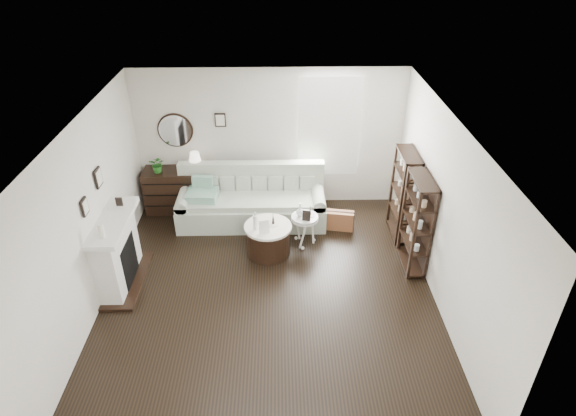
{
  "coord_description": "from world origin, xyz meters",
  "views": [
    {
      "loc": [
        0.17,
        -5.64,
        4.99
      ],
      "look_at": [
        0.3,
        0.8,
        1.02
      ],
      "focal_mm": 30.0,
      "sensor_mm": 36.0,
      "label": 1
    }
  ],
  "objects_px": {
    "sofa": "(252,203)",
    "drum_table": "(268,239)",
    "dresser": "(179,190)",
    "pedestal_table": "(305,219)"
  },
  "relations": [
    {
      "from": "dresser",
      "to": "drum_table",
      "type": "relative_size",
      "value": 1.6
    },
    {
      "from": "dresser",
      "to": "drum_table",
      "type": "distance_m",
      "value": 2.28
    },
    {
      "from": "drum_table",
      "to": "pedestal_table",
      "type": "distance_m",
      "value": 0.72
    },
    {
      "from": "sofa",
      "to": "dresser",
      "type": "bearing_deg",
      "value": 164.75
    },
    {
      "from": "sofa",
      "to": "drum_table",
      "type": "height_order",
      "value": "sofa"
    },
    {
      "from": "dresser",
      "to": "pedestal_table",
      "type": "bearing_deg",
      "value": -27.12
    },
    {
      "from": "drum_table",
      "to": "dresser",
      "type": "bearing_deg",
      "value": 139.85
    },
    {
      "from": "drum_table",
      "to": "pedestal_table",
      "type": "relative_size",
      "value": 1.4
    },
    {
      "from": "sofa",
      "to": "dresser",
      "type": "height_order",
      "value": "sofa"
    },
    {
      "from": "sofa",
      "to": "pedestal_table",
      "type": "relative_size",
      "value": 4.78
    }
  ]
}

